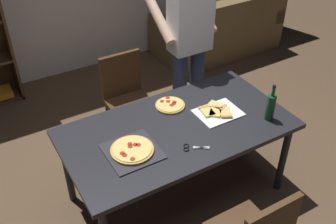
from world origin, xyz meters
name	(u,v)px	position (x,y,z in m)	size (l,w,h in m)	color
ground_plane	(176,193)	(0.00, 0.00, 0.00)	(12.00, 12.00, 0.00)	brown
dining_table	(178,134)	(0.00, 0.00, 0.68)	(1.80, 0.96, 0.75)	#232328
chair_far_side	(126,93)	(0.00, 0.97, 0.51)	(0.42, 0.42, 0.90)	#472D19
couch	(219,33)	(1.90, 1.99, 0.30)	(1.71, 0.88, 0.85)	brown
person_serving_pizza	(189,44)	(0.57, 0.75, 1.00)	(0.55, 0.54, 1.75)	#38476B
pepperoni_pizza_on_tray	(132,150)	(-0.44, -0.08, 0.77)	(0.38, 0.38, 0.04)	#2D2D33
pizza_slices_on_towel	(217,111)	(0.38, 0.00, 0.76)	(0.36, 0.29, 0.03)	white
wine_bottle	(271,107)	(0.69, -0.28, 0.87)	(0.07, 0.07, 0.32)	#194723
kitchen_scissors	(192,147)	(-0.04, -0.26, 0.76)	(0.19, 0.15, 0.01)	silver
second_pizza_plain	(170,105)	(0.09, 0.27, 0.76)	(0.25, 0.25, 0.03)	tan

